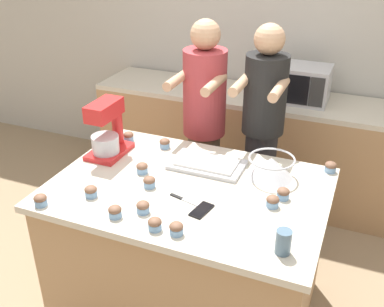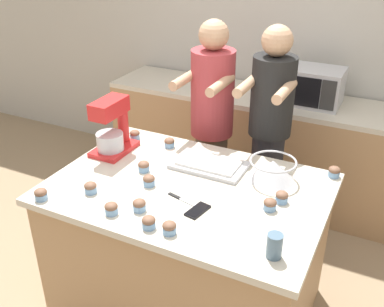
# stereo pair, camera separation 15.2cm
# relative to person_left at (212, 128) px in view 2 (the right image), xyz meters

# --- Properties ---
(ground_plane) EXTENTS (16.00, 16.00, 0.00)m
(ground_plane) POSITION_rel_person_left_xyz_m (0.22, -0.81, -0.88)
(ground_plane) COLOR #937A5B
(back_wall) EXTENTS (10.00, 0.06, 2.70)m
(back_wall) POSITION_rel_person_left_xyz_m (0.22, 1.05, 0.47)
(back_wall) COLOR #B2ADA3
(back_wall) RESTS_ON ground_plane
(island_counter) EXTENTS (1.52, 1.06, 0.90)m
(island_counter) POSITION_rel_person_left_xyz_m (0.22, -0.81, -0.43)
(island_counter) COLOR #A87F56
(island_counter) RESTS_ON ground_plane
(back_counter) EXTENTS (2.80, 0.60, 0.93)m
(back_counter) POSITION_rel_person_left_xyz_m (0.22, 0.70, -0.42)
(back_counter) COLOR #A87F56
(back_counter) RESTS_ON ground_plane
(person_left) EXTENTS (0.32, 0.49, 1.65)m
(person_left) POSITION_rel_person_left_xyz_m (0.00, 0.00, 0.00)
(person_left) COLOR brown
(person_left) RESTS_ON ground_plane
(person_right) EXTENTS (0.31, 0.48, 1.66)m
(person_right) POSITION_rel_person_left_xyz_m (0.43, -0.00, 0.01)
(person_right) COLOR #232328
(person_right) RESTS_ON ground_plane
(stand_mixer) EXTENTS (0.20, 0.30, 0.35)m
(stand_mixer) POSITION_rel_person_left_xyz_m (-0.40, -0.64, 0.18)
(stand_mixer) COLOR red
(stand_mixer) RESTS_ON island_counter
(mixing_bowl) EXTENTS (0.27, 0.27, 0.12)m
(mixing_bowl) POSITION_rel_person_left_xyz_m (0.62, -0.54, 0.09)
(mixing_bowl) COLOR #BCBCC1
(mixing_bowl) RESTS_ON island_counter
(baking_tray) EXTENTS (0.44, 0.26, 0.04)m
(baking_tray) POSITION_rel_person_left_xyz_m (0.24, -0.56, 0.04)
(baking_tray) COLOR #BCBCC1
(baking_tray) RESTS_ON island_counter
(microwave_oven) EXTENTS (0.53, 0.33, 0.29)m
(microwave_oven) POSITION_rel_person_left_xyz_m (0.51, 0.70, 0.19)
(microwave_oven) COLOR #B7B7BC
(microwave_oven) RESTS_ON back_counter
(cell_phone) EXTENTS (0.10, 0.15, 0.01)m
(cell_phone) POSITION_rel_person_left_xyz_m (0.37, -1.01, 0.03)
(cell_phone) COLOR black
(cell_phone) RESTS_ON island_counter
(drinking_glass) EXTENTS (0.07, 0.07, 0.12)m
(drinking_glass) POSITION_rel_person_left_xyz_m (0.82, -1.17, 0.08)
(drinking_glass) COLOR slate
(drinking_glass) RESTS_ON island_counter
(knife) EXTENTS (0.22, 0.07, 0.01)m
(knife) POSITION_rel_person_left_xyz_m (0.26, -0.95, 0.02)
(knife) COLOR #BCBCC1
(knife) RESTS_ON island_counter
(cupcake_0) EXTENTS (0.07, 0.07, 0.07)m
(cupcake_0) POSITION_rel_person_left_xyz_m (-0.42, -1.28, 0.05)
(cupcake_0) COLOR #759EC6
(cupcake_0) RESTS_ON island_counter
(cupcake_1) EXTENTS (0.07, 0.07, 0.07)m
(cupcake_1) POSITION_rel_person_left_xyz_m (0.70, -0.83, 0.05)
(cupcake_1) COLOR #759EC6
(cupcake_1) RESTS_ON island_counter
(cupcake_2) EXTENTS (0.07, 0.07, 0.07)m
(cupcake_2) POSITION_rel_person_left_xyz_m (0.22, -1.24, 0.05)
(cupcake_2) COLOR #759EC6
(cupcake_2) RESTS_ON island_counter
(cupcake_3) EXTENTS (0.07, 0.07, 0.07)m
(cupcake_3) POSITION_rel_person_left_xyz_m (-0.09, -0.78, 0.05)
(cupcake_3) COLOR #759EC6
(cupcake_3) RESTS_ON island_counter
(cupcake_4) EXTENTS (0.07, 0.07, 0.07)m
(cupcake_4) POSITION_rel_person_left_xyz_m (0.33, -1.23, 0.05)
(cupcake_4) COLOR #759EC6
(cupcake_4) RESTS_ON island_counter
(cupcake_5) EXTENTS (0.07, 0.07, 0.07)m
(cupcake_5) POSITION_rel_person_left_xyz_m (-0.38, -0.43, 0.05)
(cupcake_5) COLOR #759EC6
(cupcake_5) RESTS_ON island_counter
(cupcake_6) EXTENTS (0.07, 0.07, 0.07)m
(cupcake_6) POSITION_rel_person_left_xyz_m (-0.01, -1.22, 0.05)
(cupcake_6) COLOR #759EC6
(cupcake_6) RESTS_ON island_counter
(cupcake_7) EXTENTS (0.07, 0.07, 0.07)m
(cupcake_7) POSITION_rel_person_left_xyz_m (0.10, -1.13, 0.05)
(cupcake_7) COLOR #759EC6
(cupcake_7) RESTS_ON island_counter
(cupcake_8) EXTENTS (0.07, 0.07, 0.07)m
(cupcake_8) POSITION_rel_person_left_xyz_m (0.02, -0.90, 0.05)
(cupcake_8) COLOR #759EC6
(cupcake_8) RESTS_ON island_counter
(cupcake_9) EXTENTS (0.07, 0.07, 0.07)m
(cupcake_9) POSITION_rel_person_left_xyz_m (-0.11, -0.43, 0.05)
(cupcake_9) COLOR #759EC6
(cupcake_9) RESTS_ON island_counter
(cupcake_10) EXTENTS (0.07, 0.07, 0.07)m
(cupcake_10) POSITION_rel_person_left_xyz_m (-0.22, -1.11, 0.05)
(cupcake_10) COLOR #759EC6
(cupcake_10) RESTS_ON island_counter
(cupcake_11) EXTENTS (0.07, 0.07, 0.07)m
(cupcake_11) POSITION_rel_person_left_xyz_m (0.93, -0.34, 0.05)
(cupcake_11) COLOR #759EC6
(cupcake_11) RESTS_ON island_counter
(cupcake_12) EXTENTS (0.07, 0.07, 0.07)m
(cupcake_12) POSITION_rel_person_left_xyz_m (0.73, -0.74, 0.05)
(cupcake_12) COLOR #759EC6
(cupcake_12) RESTS_ON island_counter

